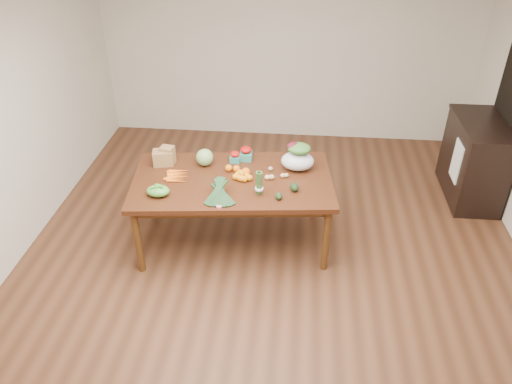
# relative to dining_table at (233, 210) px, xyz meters

# --- Properties ---
(floor) EXTENTS (6.00, 6.00, 0.00)m
(floor) POSITION_rel_dining_table_xyz_m (0.41, -0.48, -0.38)
(floor) COLOR #57321D
(floor) RESTS_ON ground
(room_walls) EXTENTS (5.02, 6.02, 2.70)m
(room_walls) POSITION_rel_dining_table_xyz_m (0.41, -0.48, 0.97)
(room_walls) COLOR beige
(room_walls) RESTS_ON floor
(dining_table) EXTENTS (2.03, 1.27, 0.75)m
(dining_table) POSITION_rel_dining_table_xyz_m (0.00, 0.00, 0.00)
(dining_table) COLOR #441E0F
(dining_table) RESTS_ON floor
(doorway_dark) EXTENTS (0.02, 1.00, 2.10)m
(doorway_dark) POSITION_rel_dining_table_xyz_m (2.89, 1.12, 0.68)
(doorway_dark) COLOR black
(doorway_dark) RESTS_ON floor
(cabinet) EXTENTS (0.52, 1.02, 0.94)m
(cabinet) POSITION_rel_dining_table_xyz_m (2.63, 1.12, 0.10)
(cabinet) COLOR black
(cabinet) RESTS_ON floor
(dish_towel) EXTENTS (0.02, 0.28, 0.45)m
(dish_towel) POSITION_rel_dining_table_xyz_m (2.37, 0.92, 0.18)
(dish_towel) COLOR white
(dish_towel) RESTS_ON cabinet
(paper_bag) EXTENTS (0.28, 0.25, 0.19)m
(paper_bag) POSITION_rel_dining_table_xyz_m (-0.73, 0.21, 0.47)
(paper_bag) COLOR #9B7345
(paper_bag) RESTS_ON dining_table
(cabbage) EXTENTS (0.17, 0.17, 0.17)m
(cabbage) POSITION_rel_dining_table_xyz_m (-0.31, 0.24, 0.46)
(cabbage) COLOR #92B769
(cabbage) RESTS_ON dining_table
(strawberry_basket_a) EXTENTS (0.11, 0.11, 0.09)m
(strawberry_basket_a) POSITION_rel_dining_table_xyz_m (-0.02, 0.34, 0.42)
(strawberry_basket_a) COLOR red
(strawberry_basket_a) RESTS_ON dining_table
(strawberry_basket_b) EXTENTS (0.14, 0.14, 0.11)m
(strawberry_basket_b) POSITION_rel_dining_table_xyz_m (0.09, 0.39, 0.43)
(strawberry_basket_b) COLOR #B90F0C
(strawberry_basket_b) RESTS_ON dining_table
(orange_a) EXTENTS (0.07, 0.07, 0.07)m
(orange_a) POSITION_rel_dining_table_xyz_m (-0.05, 0.14, 0.41)
(orange_a) COLOR orange
(orange_a) RESTS_ON dining_table
(orange_b) EXTENTS (0.07, 0.07, 0.07)m
(orange_b) POSITION_rel_dining_table_xyz_m (0.02, 0.13, 0.41)
(orange_b) COLOR orange
(orange_b) RESTS_ON dining_table
(orange_c) EXTENTS (0.09, 0.09, 0.09)m
(orange_c) POSITION_rel_dining_table_xyz_m (0.12, 0.06, 0.42)
(orange_c) COLOR orange
(orange_c) RESTS_ON dining_table
(mandarin_cluster) EXTENTS (0.20, 0.20, 0.10)m
(mandarin_cluster) POSITION_rel_dining_table_xyz_m (0.09, -0.00, 0.42)
(mandarin_cluster) COLOR orange
(mandarin_cluster) RESTS_ON dining_table
(carrots) EXTENTS (0.25, 0.27, 0.03)m
(carrots) POSITION_rel_dining_table_xyz_m (-0.55, -0.02, 0.39)
(carrots) COLOR orange
(carrots) RESTS_ON dining_table
(snap_pea_bag) EXTENTS (0.21, 0.16, 0.10)m
(snap_pea_bag) POSITION_rel_dining_table_xyz_m (-0.64, -0.35, 0.42)
(snap_pea_bag) COLOR #55A136
(snap_pea_bag) RESTS_ON dining_table
(kale_bunch) EXTENTS (0.36, 0.43, 0.16)m
(kale_bunch) POSITION_rel_dining_table_xyz_m (-0.06, -0.40, 0.45)
(kale_bunch) COLOR #16311C
(kale_bunch) RESTS_ON dining_table
(asparagus_bundle) EXTENTS (0.09, 0.12, 0.26)m
(asparagus_bundle) POSITION_rel_dining_table_xyz_m (0.28, -0.25, 0.50)
(asparagus_bundle) COLOR #4F7B38
(asparagus_bundle) RESTS_ON dining_table
(potato_a) EXTENTS (0.06, 0.05, 0.05)m
(potato_a) POSITION_rel_dining_table_xyz_m (0.34, 0.02, 0.40)
(potato_a) COLOR tan
(potato_a) RESTS_ON dining_table
(potato_b) EXTENTS (0.06, 0.05, 0.05)m
(potato_b) POSITION_rel_dining_table_xyz_m (0.38, 0.03, 0.40)
(potato_b) COLOR tan
(potato_b) RESTS_ON dining_table
(potato_c) EXTENTS (0.05, 0.04, 0.04)m
(potato_c) POSITION_rel_dining_table_xyz_m (0.49, 0.07, 0.40)
(potato_c) COLOR tan
(potato_c) RESTS_ON dining_table
(potato_d) EXTENTS (0.05, 0.04, 0.04)m
(potato_d) POSITION_rel_dining_table_xyz_m (0.36, 0.19, 0.40)
(potato_d) COLOR tan
(potato_d) RESTS_ON dining_table
(potato_e) EXTENTS (0.05, 0.04, 0.04)m
(potato_e) POSITION_rel_dining_table_xyz_m (0.52, 0.08, 0.40)
(potato_e) COLOR tan
(potato_e) RESTS_ON dining_table
(avocado_a) EXTENTS (0.08, 0.10, 0.06)m
(avocado_a) POSITION_rel_dining_table_xyz_m (0.47, -0.31, 0.41)
(avocado_a) COLOR black
(avocado_a) RESTS_ON dining_table
(avocado_b) EXTENTS (0.11, 0.13, 0.08)m
(avocado_b) POSITION_rel_dining_table_xyz_m (0.60, -0.15, 0.41)
(avocado_b) COLOR black
(avocado_b) RESTS_ON dining_table
(salad_bag) EXTENTS (0.35, 0.28, 0.25)m
(salad_bag) POSITION_rel_dining_table_xyz_m (0.62, 0.25, 0.50)
(salad_bag) COLOR silver
(salad_bag) RESTS_ON dining_table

